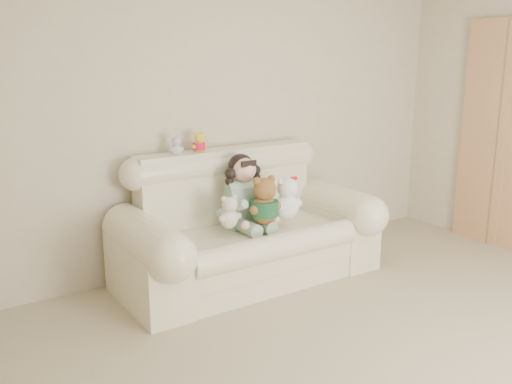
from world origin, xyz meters
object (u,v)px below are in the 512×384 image
Objects in this scene: white_cat at (287,194)px; brown_teddy at (264,196)px; seated_child at (244,191)px; sofa at (249,218)px; cream_teddy at (229,209)px.

brown_teddy is at bearing -162.72° from white_cat.
white_cat is at bearing -33.06° from seated_child.
seated_child is at bearing 155.93° from white_cat.
brown_teddy is 1.08× the size of white_cat.
sofa is at bearing -84.04° from seated_child.
brown_teddy is at bearing -73.43° from sofa.
sofa is 5.09× the size of white_cat.
brown_teddy reaches higher than cream_teddy.
seated_child is at bearing 19.69° from cream_teddy.
sofa is at bearing 167.90° from white_cat.
seated_child reaches higher than white_cat.
white_cat is (0.26, -0.14, 0.19)m from sofa.
seated_child is 0.34m from white_cat.
seated_child is at bearing 88.88° from sofa.
cream_teddy is (-0.24, -0.09, 0.14)m from sofa.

